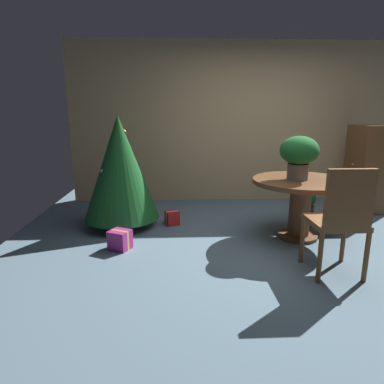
% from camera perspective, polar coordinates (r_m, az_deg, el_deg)
% --- Properties ---
extents(ground_plane, '(6.60, 6.60, 0.00)m').
position_cam_1_polar(ground_plane, '(3.93, 16.56, -9.20)').
color(ground_plane, slate).
extents(back_wall_panel, '(6.00, 0.10, 2.60)m').
position_cam_1_polar(back_wall_panel, '(5.76, 10.24, 11.52)').
color(back_wall_panel, tan).
rests_on(back_wall_panel, ground_plane).
extents(round_dining_table, '(1.14, 1.14, 0.72)m').
position_cam_1_polar(round_dining_table, '(4.12, 18.16, -0.53)').
color(round_dining_table, brown).
rests_on(round_dining_table, ground_plane).
extents(flower_vase, '(0.44, 0.44, 0.50)m').
position_cam_1_polar(flower_vase, '(3.99, 17.91, 6.31)').
color(flower_vase, '#665B51').
rests_on(flower_vase, round_dining_table).
extents(wooden_chair_near, '(0.46, 0.46, 1.03)m').
position_cam_1_polar(wooden_chair_near, '(3.25, 24.14, -3.89)').
color(wooden_chair_near, brown).
rests_on(wooden_chair_near, ground_plane).
extents(holiday_tree, '(0.97, 0.97, 1.45)m').
position_cam_1_polar(holiday_tree, '(4.39, -12.25, 4.09)').
color(holiday_tree, brown).
rests_on(holiday_tree, ground_plane).
extents(gift_box_purple, '(0.28, 0.27, 0.21)m').
position_cam_1_polar(gift_box_purple, '(3.80, -12.24, -8.02)').
color(gift_box_purple, '#9E287A').
rests_on(gift_box_purple, ground_plane).
extents(gift_box_red, '(0.21, 0.21, 0.19)m').
position_cam_1_polar(gift_box_red, '(4.51, -3.43, -4.46)').
color(gift_box_red, red).
rests_on(gift_box_red, ground_plane).
extents(wooden_cabinet, '(0.47, 0.60, 1.30)m').
position_cam_1_polar(wooden_cabinet, '(5.71, 27.84, 3.57)').
color(wooden_cabinet, brown).
rests_on(wooden_cabinet, ground_plane).
extents(potted_plant, '(0.30, 0.30, 0.44)m').
position_cam_1_polar(potted_plant, '(5.07, 18.81, -1.51)').
color(potted_plant, '#4C382D').
rests_on(potted_plant, ground_plane).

